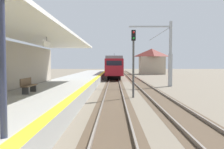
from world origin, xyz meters
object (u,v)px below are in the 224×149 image
rail_signal_post (133,56)px  catenary_pylon_far_side (168,55)px  approaching_train (114,66)px  distant_trackside_house (152,61)px  platform_bench (28,85)px

rail_signal_post → catenary_pylon_far_side: size_ratio=0.69×
approaching_train → distant_trackside_house: bearing=55.8°
catenary_pylon_far_side → distant_trackside_house: (3.23, 30.60, -0.27)m
approaching_train → rail_signal_post: 25.50m
approaching_train → distant_trackside_house: (9.44, 13.90, 1.16)m
rail_signal_post → distant_trackside_house: bearing=78.6°
platform_bench → distant_trackside_house: size_ratio=0.24×
rail_signal_post → catenary_pylon_far_side: (4.71, 8.74, 0.41)m
rail_signal_post → catenary_pylon_far_side: bearing=61.7°
rail_signal_post → approaching_train: bearing=93.4°
approaching_train → platform_bench: 30.10m
catenary_pylon_far_side → platform_bench: (-11.26, -12.96, -2.23)m
distant_trackside_house → approaching_train: bearing=-124.2°
rail_signal_post → platform_bench: rail_signal_post is taller
catenary_pylon_far_side → platform_bench: catenary_pylon_far_side is taller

